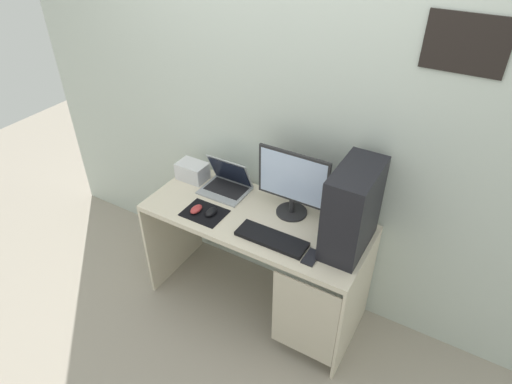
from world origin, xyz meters
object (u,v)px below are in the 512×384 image
object	(u,v)px
monitor	(293,183)
cell_phone	(311,257)
projector	(192,171)
keyboard	(272,239)
mouse_left	(211,212)
laptop	(227,184)
mouse_right	(196,209)
pc_tower	(353,209)

from	to	relation	value
monitor	cell_phone	size ratio (longest dim) A/B	3.46
monitor	projector	size ratio (longest dim) A/B	2.25
monitor	cell_phone	distance (m)	0.46
projector	keyboard	distance (m)	0.83
mouse_left	laptop	bearing A→B (deg)	103.49
projector	mouse_right	xyz separation A→B (m)	(0.25, -0.29, -0.04)
pc_tower	monitor	distance (m)	0.41
mouse_left	keyboard	bearing A→B (deg)	-2.64
projector	cell_phone	size ratio (longest dim) A/B	1.54
mouse_left	mouse_right	size ratio (longest dim) A/B	1.00
monitor	mouse_right	world-z (taller)	monitor
laptop	keyboard	size ratio (longest dim) A/B	0.72
cell_phone	mouse_right	bearing A→B (deg)	179.11
mouse_left	monitor	bearing A→B (deg)	31.82
monitor	laptop	xyz separation A→B (m)	(-0.48, 0.01, -0.18)
pc_tower	keyboard	xyz separation A→B (m)	(-0.38, -0.18, -0.24)
keyboard	mouse_right	xyz separation A→B (m)	(-0.53, -0.01, 0.01)
projector	cell_phone	world-z (taller)	projector
laptop	mouse_right	world-z (taller)	laptop
keyboard	mouse_left	distance (m)	0.43
monitor	keyboard	bearing A→B (deg)	-86.79
keyboard	projector	bearing A→B (deg)	159.63
monitor	mouse_left	world-z (taller)	monitor
mouse_right	cell_phone	size ratio (longest dim) A/B	0.74
mouse_right	cell_phone	xyz separation A→B (m)	(0.78, -0.01, -0.02)
keyboard	mouse_left	bearing A→B (deg)	177.36
pc_tower	mouse_right	world-z (taller)	pc_tower
cell_phone	laptop	bearing A→B (deg)	157.59
projector	mouse_right	bearing A→B (deg)	-49.95
monitor	keyboard	distance (m)	0.35
laptop	mouse_right	xyz separation A→B (m)	(-0.03, -0.30, -0.02)
laptop	cell_phone	xyz separation A→B (m)	(0.75, -0.31, -0.04)
pc_tower	laptop	distance (m)	0.91
mouse_right	mouse_left	bearing A→B (deg)	14.74
keyboard	cell_phone	bearing A→B (deg)	-3.85
mouse_left	projector	bearing A→B (deg)	141.88
monitor	laptop	size ratio (longest dim) A/B	1.49
monitor	cell_phone	bearing A→B (deg)	-47.58
projector	laptop	bearing A→B (deg)	1.33
mouse_right	laptop	bearing A→B (deg)	84.39
monitor	mouse_left	xyz separation A→B (m)	(-0.42, -0.26, -0.20)
mouse_right	projector	bearing A→B (deg)	130.05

